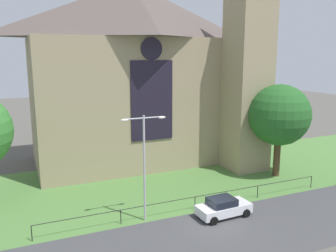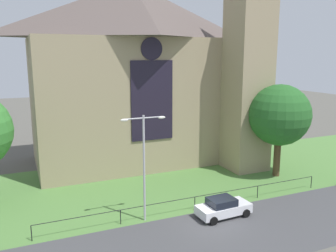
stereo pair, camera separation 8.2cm
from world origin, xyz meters
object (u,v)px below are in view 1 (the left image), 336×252
church_building (141,72)px  streetlamp_near (144,155)px  tree_right_near (279,115)px  parked_car_white (223,207)px

church_building → streetlamp_near: church_building is taller
tree_right_near → church_building: bearing=134.8°
church_building → streetlamp_near: bearing=-108.6°
tree_right_near → streetlamp_near: bearing=-165.3°
tree_right_near → streetlamp_near: (-15.82, -4.15, -1.19)m
streetlamp_near → parked_car_white: size_ratio=1.88×
parked_car_white → tree_right_near: bearing=28.2°
church_building → tree_right_near: church_building is taller
church_building → tree_right_near: size_ratio=2.77×
church_building → streetlamp_near: size_ratio=3.25×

